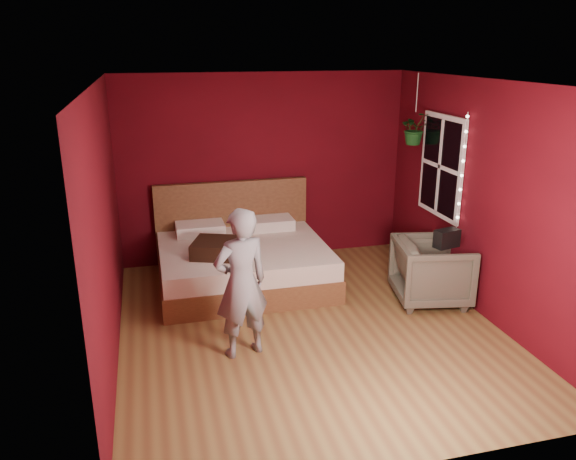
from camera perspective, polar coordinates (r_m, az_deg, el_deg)
The scene contains 10 objects.
floor at distance 6.24m, azimuth 2.07°, elevation -9.76°, with size 4.50×4.50×0.00m, color brown.
room_walls at distance 5.65m, azimuth 2.27°, elevation 5.44°, with size 4.04×4.54×2.62m.
window at distance 7.27m, azimuth 15.28°, elevation 6.26°, with size 0.05×0.97×1.27m.
fairy_lights at distance 6.81m, azimuth 17.23°, elevation 5.31°, with size 0.04×0.04×1.45m.
bed at distance 7.26m, azimuth -4.67°, elevation -3.02°, with size 2.11×1.80×1.16m.
person at distance 5.43m, azimuth -4.77°, elevation -5.44°, with size 0.55×0.36×1.51m, color gray.
armchair at distance 6.88m, azimuth 14.40°, elevation -4.08°, with size 0.82×0.84×0.77m, color #585445.
handbag at distance 6.55m, azimuth 15.83°, elevation -0.82°, with size 0.29×0.14×0.20m, color black.
throw_pillow at distance 6.78m, azimuth -7.37°, elevation -1.82°, with size 0.52×0.52×0.18m, color black.
hanging_plant at distance 7.58m, azimuth 12.74°, elevation 10.04°, with size 0.41×0.36×0.91m.
Camera 1 is at (-1.58, -5.28, 2.93)m, focal length 35.00 mm.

